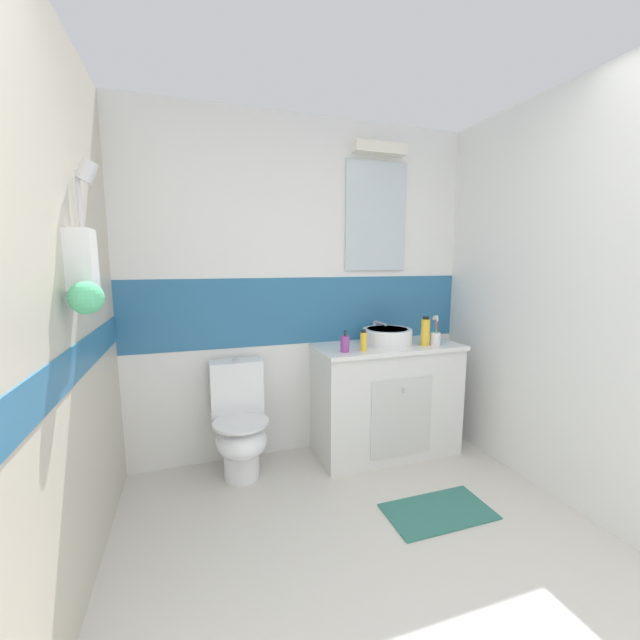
{
  "coord_description": "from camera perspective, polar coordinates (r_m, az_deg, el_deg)",
  "views": [
    {
      "loc": [
        -0.81,
        -0.4,
        1.47
      ],
      "look_at": [
        -0.09,
        1.79,
        1.12
      ],
      "focal_mm": 21.79,
      "sensor_mm": 36.0,
      "label": 1
    }
  ],
  "objects": [
    {
      "name": "vanity_cabinet",
      "position": [
        3.09,
        9.62,
        -11.29
      ],
      "size": [
        1.09,
        0.51,
        0.85
      ],
      "color": "silver",
      "rests_on": "ground_plane"
    },
    {
      "name": "wall_back_tiled",
      "position": [
        2.97,
        -2.25,
        4.59
      ],
      "size": [
        3.2,
        0.2,
        2.5
      ],
      "color": "white",
      "rests_on": "ground_plane"
    },
    {
      "name": "shampoo_bottle_tall",
      "position": [
        2.98,
        15.2,
        -1.65
      ],
      "size": [
        0.06,
        0.06,
        0.22
      ],
      "color": "yellow",
      "rests_on": "vanity_cabinet"
    },
    {
      "name": "bath_mat",
      "position": [
        2.65,
        16.97,
        -25.3
      ],
      "size": [
        0.63,
        0.34,
        0.01
      ],
      "primitive_type": "cube",
      "color": "#337266",
      "rests_on": "ground_plane"
    },
    {
      "name": "ground_plane",
      "position": [
        2.33,
        7.72,
        -31.16
      ],
      "size": [
        3.2,
        3.48,
        0.04
      ],
      "primitive_type": "cube",
      "color": "beige"
    },
    {
      "name": "toothbrush_cup",
      "position": [
        3.02,
        16.57,
        -2.46
      ],
      "size": [
        0.07,
        0.07,
        0.23
      ],
      "color": "white",
      "rests_on": "vanity_cabinet"
    },
    {
      "name": "sink_basin",
      "position": [
        2.98,
        9.83,
        -2.3
      ],
      "size": [
        0.37,
        0.41,
        0.15
      ],
      "color": "white",
      "rests_on": "vanity_cabinet"
    },
    {
      "name": "wall_right_plain",
      "position": [
        2.7,
        35.06,
        2.41
      ],
      "size": [
        0.1,
        3.48,
        2.5
      ],
      "primitive_type": "cube",
      "color": "white",
      "rests_on": "ground_plane"
    },
    {
      "name": "wall_left_shower_alcove",
      "position": [
        1.7,
        -36.51,
        -0.41
      ],
      "size": [
        0.25,
        3.48,
        2.5
      ],
      "color": "beige",
      "rests_on": "ground_plane"
    },
    {
      "name": "soap_dispenser",
      "position": [
        2.68,
        3.67,
        -3.5
      ],
      "size": [
        0.06,
        0.06,
        0.15
      ],
      "color": "#993F99",
      "rests_on": "vanity_cabinet"
    },
    {
      "name": "toilet",
      "position": [
        2.8,
        -11.71,
        -14.74
      ],
      "size": [
        0.37,
        0.5,
        0.8
      ],
      "color": "white",
      "rests_on": "ground_plane"
    },
    {
      "name": "deodorant_spray_can",
      "position": [
        2.72,
        6.41,
        -3.08
      ],
      "size": [
        0.05,
        0.05,
        0.15
      ],
      "color": "yellow",
      "rests_on": "vanity_cabinet"
    }
  ]
}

